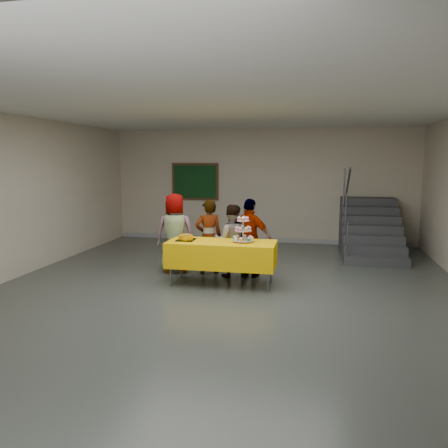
% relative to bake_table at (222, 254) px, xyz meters
% --- Properties ---
extents(room_shell, '(10.00, 10.04, 3.02)m').
position_rel_bake_table_xyz_m(room_shell, '(0.15, -0.71, 1.57)').
color(room_shell, '#4C514C').
rests_on(room_shell, ground).
extents(bake_table, '(1.88, 0.78, 0.77)m').
position_rel_bake_table_xyz_m(bake_table, '(0.00, 0.00, 0.00)').
color(bake_table, '#595960').
rests_on(bake_table, ground).
extents(cupcake_stand, '(0.38, 0.38, 0.44)m').
position_rel_bake_table_xyz_m(cupcake_stand, '(0.37, 0.05, 0.39)').
color(cupcake_stand, silver).
rests_on(cupcake_stand, bake_table).
extents(bear_cake, '(0.32, 0.36, 0.12)m').
position_rel_bake_table_xyz_m(bear_cake, '(-0.64, -0.01, 0.27)').
color(bear_cake, black).
rests_on(bear_cake, bake_table).
extents(schoolchild_a, '(0.81, 0.58, 1.55)m').
position_rel_bake_table_xyz_m(schoolchild_a, '(-1.08, 0.69, 0.22)').
color(schoolchild_a, slate).
rests_on(schoolchild_a, ground).
extents(schoolchild_b, '(0.62, 0.53, 1.44)m').
position_rel_bake_table_xyz_m(schoolchild_b, '(-0.40, 0.70, 0.16)').
color(schoolchild_b, slate).
rests_on(schoolchild_b, ground).
extents(schoolchild_c, '(0.75, 0.63, 1.36)m').
position_rel_bake_table_xyz_m(schoolchild_c, '(0.07, 0.56, 0.13)').
color(schoolchild_c, slate).
rests_on(schoolchild_c, ground).
extents(schoolchild_d, '(0.93, 0.60, 1.47)m').
position_rel_bake_table_xyz_m(schoolchild_d, '(0.41, 0.62, 0.18)').
color(schoolchild_d, slate).
rests_on(schoolchild_d, ground).
extents(staircase, '(1.30, 2.40, 2.04)m').
position_rel_bake_table_xyz_m(staircase, '(2.85, 3.40, -0.07)').
color(staircase, '#424447').
rests_on(staircase, ground).
extents(noticeboard, '(1.30, 0.05, 1.00)m').
position_rel_bake_table_xyz_m(noticeboard, '(-1.65, 4.23, 1.04)').
color(noticeboard, '#472B16').
rests_on(noticeboard, ground).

